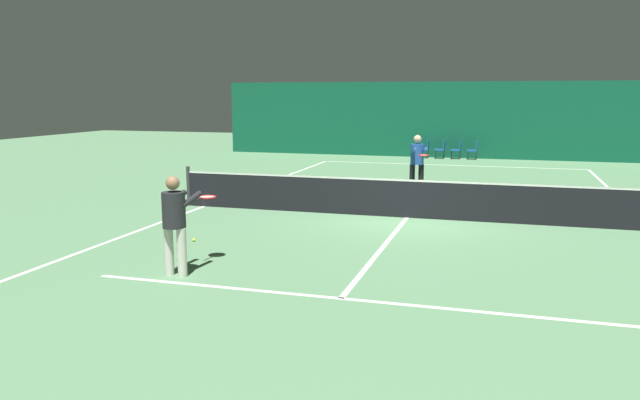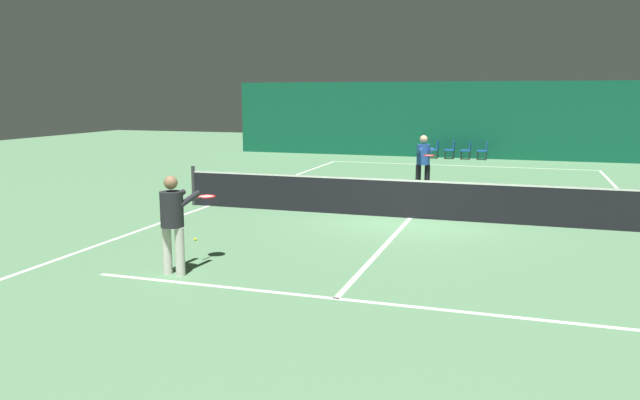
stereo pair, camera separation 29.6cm
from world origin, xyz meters
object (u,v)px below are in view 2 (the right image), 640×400
courtside_chair_3 (484,149)px  tennis_ball (195,239)px  courtside_chair_0 (435,148)px  courtside_chair_1 (451,149)px  tennis_net (411,198)px  player_near (174,217)px  player_far (423,159)px  courtside_chair_2 (467,149)px

courtside_chair_3 → tennis_ball: 18.95m
courtside_chair_0 → tennis_ball: 18.52m
courtside_chair_0 → courtside_chair_1: same height
tennis_net → player_near: (-2.94, -5.99, 0.47)m
player_far → courtside_chair_3: player_far is taller
tennis_ball → player_near: bearing=-68.5°
tennis_net → tennis_ball: size_ratio=181.82×
tennis_net → courtside_chair_2: tennis_net is taller
courtside_chair_2 → courtside_chair_3: same height
tennis_net → player_far: (-0.34, 4.13, 0.51)m
courtside_chair_1 → courtside_chair_3: 1.49m
courtside_chair_3 → player_near: bearing=-10.5°
courtside_chair_0 → courtside_chair_2: bearing=90.0°
courtside_chair_2 → player_far: bearing=-2.5°
player_near → courtside_chair_1: 20.72m
courtside_chair_2 → tennis_ball: (-3.94, -18.35, -0.45)m
tennis_net → courtside_chair_0: size_ratio=14.29×
tennis_net → courtside_chair_3: bearing=86.6°
tennis_net → courtside_chair_2: 14.60m
player_near → courtside_chair_0: size_ratio=2.00×
courtside_chair_0 → player_near: bearing=-4.4°
tennis_net → courtside_chair_1: size_ratio=14.29×
courtside_chair_2 → tennis_ball: bearing=-12.1°
player_far → tennis_ball: (-3.49, -7.88, -0.99)m
courtside_chair_0 → player_far: bearing=5.6°
courtside_chair_1 → tennis_ball: 18.64m
courtside_chair_1 → courtside_chair_0: bearing=-90.0°
player_near → courtside_chair_1: player_near is taller
courtside_chair_3 → tennis_ball: bearing=-14.3°
player_near → courtside_chair_0: bearing=2.0°
courtside_chair_0 → tennis_ball: (-2.45, -18.35, -0.45)m
tennis_net → courtside_chair_0: (-1.37, 14.60, -0.03)m
tennis_net → courtside_chair_3: size_ratio=14.29×
courtside_chair_1 → tennis_ball: courtside_chair_1 is taller
courtside_chair_1 → courtside_chair_2: same height
tennis_net → courtside_chair_0: 14.67m
player_far → courtside_chair_1: 10.49m
player_near → tennis_ball: size_ratio=25.39×
courtside_chair_2 → tennis_net: bearing=-0.4°
tennis_net → player_far: player_far is taller
player_far → courtside_chair_0: (-1.03, 10.47, -0.54)m
courtside_chair_3 → player_far: bearing=-6.5°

